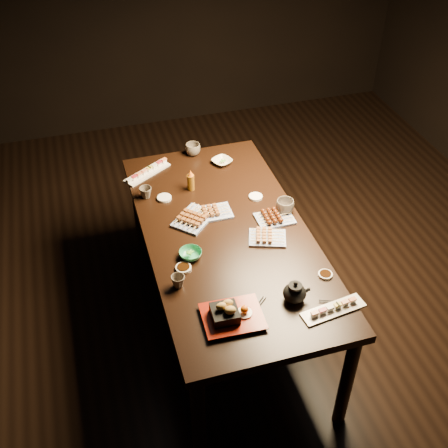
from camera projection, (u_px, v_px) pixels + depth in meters
The scene contains 23 objects.
ground at pixel (285, 285), 3.86m from camera, with size 5.00×5.00×0.00m, color black.
dining_table at pixel (226, 280), 3.37m from camera, with size 0.90×1.80×0.75m, color black.
sushi_platter_near at pixel (334, 308), 2.67m from camera, with size 0.32×0.09×0.04m, color white, non-canonical shape.
sushi_platter_far at pixel (147, 171), 3.57m from camera, with size 0.33×0.09×0.04m, color white, non-canonical shape.
yakitori_plate_center at pixel (214, 210), 3.25m from camera, with size 0.21×0.15×0.05m, color #828EB6, non-canonical shape.
yakitori_plate_right at pixel (267, 235), 3.08m from camera, with size 0.20×0.15×0.05m, color #828EB6, non-canonical shape.
yakitori_plate_left at pixel (194, 216), 3.20m from camera, with size 0.24×0.17×0.06m, color #828EB6, non-canonical shape.
tsukune_plate at pixel (275, 216), 3.21m from camera, with size 0.21×0.15×0.05m, color #828EB6, non-canonical shape.
edamame_bowl_green at pixel (191, 254), 2.97m from camera, with size 0.12×0.12×0.04m, color #349F6A.
edamame_bowl_cream at pixel (222, 161), 3.67m from camera, with size 0.12×0.12×0.03m, color beige.
tempura_tray at pixel (233, 311), 2.61m from camera, with size 0.29×0.23×0.10m, color black, non-canonical shape.
teacup_near_left at pixel (178, 281), 2.79m from camera, with size 0.07×0.07×0.07m, color brown.
teacup_mid_right at pixel (285, 206), 3.25m from camera, with size 0.11×0.11×0.08m, color brown.
teacup_far_left at pixel (146, 193), 3.37m from camera, with size 0.07×0.07×0.07m, color brown.
teacup_far_right at pixel (193, 149), 3.74m from camera, with size 0.10×0.10×0.08m, color brown.
teapot at pixel (295, 291), 2.71m from camera, with size 0.14×0.14×0.11m, color black, non-canonical shape.
condiment_bottle at pixel (191, 180), 3.41m from camera, with size 0.04×0.04×0.14m, color brown.
sauce_dish_west at pixel (183, 268), 2.90m from camera, with size 0.08×0.08×0.01m, color white.
sauce_dish_east at pixel (256, 197), 3.38m from camera, with size 0.08×0.08×0.01m, color white.
sauce_dish_se at pixel (325, 275), 2.87m from camera, with size 0.07×0.07×0.01m, color white.
sauce_dish_nw at pixel (164, 198), 3.37m from camera, with size 0.09×0.09×0.02m, color white.
chopsticks_near at pixel (252, 313), 2.67m from camera, with size 0.25×0.02×0.01m, color black, non-canonical shape.
chopsticks_se at pixel (341, 303), 2.72m from camera, with size 0.21×0.02×0.01m, color black, non-canonical shape.
Camera 1 is at (-1.17, -2.48, 2.78)m, focal length 45.00 mm.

